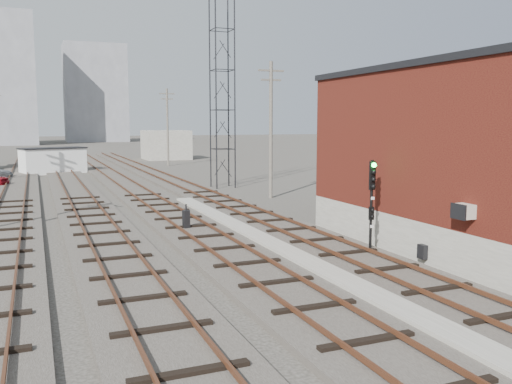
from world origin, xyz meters
TOP-DOWN VIEW (x-y plane):
  - ground at (0.00, 60.00)m, footprint 320.00×320.00m
  - track_right at (2.50, 39.00)m, footprint 3.20×90.00m
  - track_mid_right at (-1.50, 39.00)m, footprint 3.20×90.00m
  - track_mid_left at (-5.50, 39.00)m, footprint 3.20×90.00m
  - track_left at (-9.50, 39.00)m, footprint 3.20×90.00m
  - platform_curb at (0.50, 14.00)m, footprint 0.90×28.00m
  - brick_building at (7.50, 12.00)m, footprint 6.54×12.20m
  - lattice_tower at (5.50, 35.00)m, footprint 1.60×1.60m
  - utility_pole_right_a at (6.50, 28.00)m, footprint 1.80×0.24m
  - utility_pole_right_b at (6.50, 58.00)m, footprint 1.80×0.24m
  - apartment_right at (8.00, 150.00)m, footprint 16.00×12.00m
  - shed_right at (9.00, 70.00)m, footprint 6.00×6.00m
  - signal_mast at (3.70, 12.14)m, footprint 0.40×0.40m
  - switch_stand at (-1.75, 18.91)m, footprint 0.32×0.32m
  - site_trailer at (-6.40, 52.65)m, footprint 6.69×4.40m

SIDE VIEW (x-z plane):
  - ground at x=0.00m, z-range 0.00..0.00m
  - track_right at x=2.50m, z-range -0.09..0.30m
  - track_mid_right at x=-1.50m, z-range -0.09..0.30m
  - track_mid_left at x=-5.50m, z-range -0.09..0.30m
  - track_left at x=-9.50m, z-range -0.09..0.30m
  - platform_curb at x=0.50m, z-range 0.00..0.26m
  - switch_stand at x=-1.75m, z-range -0.03..1.17m
  - site_trailer at x=-6.40m, z-range 0.01..2.61m
  - shed_right at x=9.00m, z-range 0.00..4.00m
  - signal_mast at x=3.70m, z-range 0.25..3.86m
  - brick_building at x=7.50m, z-range 0.02..7.24m
  - utility_pole_right_a at x=6.50m, z-range 0.30..9.30m
  - utility_pole_right_b at x=6.50m, z-range 0.30..9.30m
  - lattice_tower at x=5.50m, z-range 0.00..15.00m
  - apartment_right at x=8.00m, z-range 0.00..26.00m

